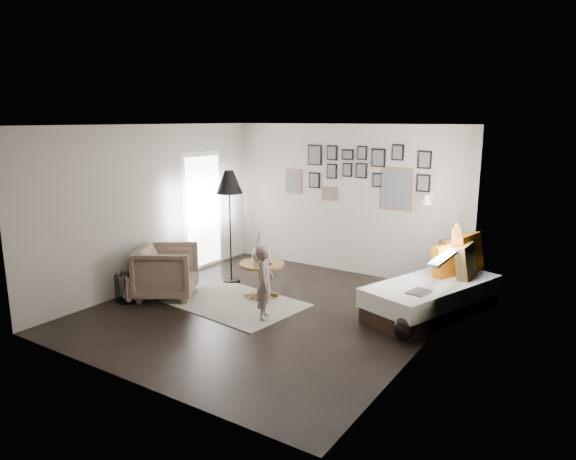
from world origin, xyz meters
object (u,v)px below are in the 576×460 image
Objects in this scene: vase at (258,252)px; daybed at (434,291)px; armchair at (167,272)px; demijohn_large at (406,324)px; magazine_basket at (127,287)px; child at (265,283)px; floor_lamp at (229,186)px; demijohn_small at (404,329)px; pedestal_table at (262,281)px.

daybed is (2.50, 0.77, -0.37)m from vase.
demijohn_large is (3.61, 0.54, -0.22)m from armchair.
child is at bearing 14.09° from magazine_basket.
floor_lamp reaches higher than demijohn_large.
magazine_basket reaches higher than demijohn_small.
armchair is 3.66m from demijohn_large.
pedestal_table is 0.37× the size of floor_lamp.
demijohn_small is at bearing -116.96° from armchair.
daybed reaches higher than magazine_basket.
daybed is 3.57m from floor_lamp.
child is (0.57, -0.72, 0.26)m from pedestal_table.
floor_lamp is 2.10m from child.
demijohn_large is (2.39, -0.25, -0.07)m from pedestal_table.
vase is (-0.08, 0.02, 0.44)m from pedestal_table.
vase is 1.26m from floor_lamp.
demijohn_large is (2.47, -0.27, -0.51)m from vase.
vase is 2.64m from daybed.
armchair is 1.69m from floor_lamp.
vase is 1.00m from child.
armchair is 0.85× the size of child.
demijohn_large is 1.10× the size of demijohn_small.
pedestal_table is 0.45m from vase.
floor_lamp is (-0.80, 0.32, 0.92)m from vase.
magazine_basket is 1.03× the size of demijohn_small.
vase is 0.26× the size of floor_lamp.
demijohn_small is at bearing 12.54° from magazine_basket.
vase is 1.15× the size of magazine_basket.
child is at bearing -36.11° from floor_lamp.
demijohn_small is at bearing -8.72° from pedestal_table.
pedestal_table is at bearing 174.02° from demijohn_large.
child is at bearing -48.72° from vase.
vase is at bearing -144.12° from daybed.
pedestal_table is 2.54m from daybed.
floor_lamp is 4.41× the size of magazine_basket.
daybed is at bearing -100.11° from armchair.
vase is 0.56× the size of armchair.
child is (-1.85, -0.35, 0.36)m from demijohn_small.
armchair is at bearing -137.73° from daybed.
armchair reaches higher than magazine_basket.
magazine_basket is (-1.58, -1.26, -0.04)m from pedestal_table.
magazine_basket is (-4.00, -2.05, -0.11)m from daybed.
vase is at bearing 40.44° from magazine_basket.
daybed is 1.17m from demijohn_small.
floor_lamp is at bearing 167.88° from demijohn_small.
armchair is at bearing -106.82° from floor_lamp.
demijohn_large is 1.91m from child.
armchair reaches higher than pedestal_table.
pedestal_table is 1.40× the size of vase.
child is at bearing -165.57° from demijohn_large.
floor_lamp reaches higher than pedestal_table.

